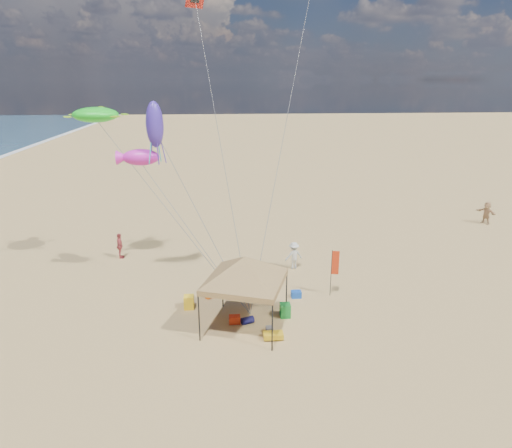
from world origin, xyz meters
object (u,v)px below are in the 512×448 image
at_px(chair_yellow, 189,302).
at_px(person_near_c, 294,256).
at_px(feather_flag, 334,265).
at_px(cooler_blue, 296,294).
at_px(person_far_c, 487,213).
at_px(canopy_tent, 245,259).
at_px(person_near_b, 269,279).
at_px(chair_green, 285,310).
at_px(person_far_a, 120,246).
at_px(person_near_a, 255,284).
at_px(cooler_red, 235,320).
at_px(beach_cart, 273,335).

xyz_separation_m(chair_yellow, person_near_c, (6.22, 4.67, 0.51)).
relative_size(feather_flag, cooler_blue, 4.95).
height_order(person_near_c, person_far_c, person_far_c).
bearing_deg(canopy_tent, feather_flag, 29.73).
bearing_deg(person_near_b, chair_green, -95.18).
distance_m(person_near_b, person_near_c, 3.95).
distance_m(cooler_blue, person_far_a, 12.53).
bearing_deg(person_near_a, feather_flag, 156.89).
bearing_deg(cooler_red, person_near_a, 64.81).
relative_size(chair_green, beach_cart, 0.78).
height_order(chair_yellow, person_far_c, person_far_c).
relative_size(cooler_red, chair_green, 0.77).
distance_m(feather_flag, person_far_c, 19.59).
relative_size(person_near_a, person_far_c, 0.87).
height_order(chair_green, person_far_c, person_far_c).
height_order(canopy_tent, person_near_c, canopy_tent).
xyz_separation_m(canopy_tent, cooler_red, (-0.49, 0.36, -3.28)).
distance_m(person_near_c, person_far_a, 11.44).
distance_m(chair_yellow, person_near_c, 7.80).
height_order(cooler_red, chair_yellow, chair_yellow).
distance_m(feather_flag, person_near_a, 4.36).
bearing_deg(person_far_c, person_near_a, -87.76).
bearing_deg(person_far_a, beach_cart, -150.75).
height_order(chair_green, person_near_c, person_near_c).
bearing_deg(cooler_red, feather_flag, 24.41).
height_order(person_near_b, person_far_a, person_near_b).
bearing_deg(person_near_a, person_far_a, -59.09).
bearing_deg(canopy_tent, person_near_a, 76.22).
bearing_deg(canopy_tent, person_far_c, 35.22).
xyz_separation_m(canopy_tent, beach_cart, (1.20, -1.21, -3.27)).
relative_size(feather_flag, chair_yellow, 3.82).
height_order(feather_flag, person_near_c, feather_flag).
height_order(canopy_tent, person_near_b, canopy_tent).
height_order(chair_yellow, beach_cart, chair_yellow).
bearing_deg(person_far_c, chair_yellow, -89.91).
xyz_separation_m(person_near_b, person_near_c, (1.95, 3.43, -0.05)).
bearing_deg(person_near_c, cooler_red, 42.97).
relative_size(cooler_blue, person_near_b, 0.29).
height_order(canopy_tent, cooler_red, canopy_tent).
bearing_deg(cooler_blue, person_near_c, 82.78).
bearing_deg(canopy_tent, person_near_b, 65.68).
xyz_separation_m(cooler_blue, person_near_b, (-1.45, 0.50, 0.73)).
xyz_separation_m(feather_flag, person_far_c, (15.67, 11.73, -0.88)).
relative_size(cooler_red, cooler_blue, 1.00).
bearing_deg(feather_flag, chair_yellow, -174.21).
distance_m(cooler_red, person_far_c, 25.47).
bearing_deg(person_near_c, chair_green, 61.41).
xyz_separation_m(beach_cart, person_far_c, (19.44, 15.78, 0.72)).
relative_size(cooler_blue, beach_cart, 0.60).
bearing_deg(cooler_red, person_near_c, 58.31).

